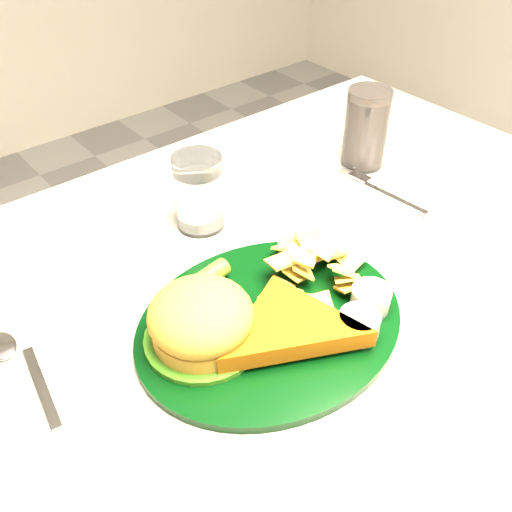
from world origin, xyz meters
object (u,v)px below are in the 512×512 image
(water_glass, at_px, (199,192))
(cola_glass, at_px, (366,129))
(table, at_px, (270,454))
(dinner_plate, at_px, (271,302))
(fork_napkin, at_px, (390,196))

(water_glass, relative_size, cola_glass, 0.85)
(table, bearing_deg, dinner_plate, -134.77)
(dinner_plate, relative_size, water_glass, 2.98)
(fork_napkin, bearing_deg, water_glass, 149.79)
(cola_glass, bearing_deg, fork_napkin, -114.12)
(dinner_plate, distance_m, fork_napkin, 0.33)
(table, height_order, cola_glass, cola_glass)
(water_glass, bearing_deg, fork_napkin, -26.14)
(dinner_plate, relative_size, fork_napkin, 2.16)
(table, height_order, fork_napkin, fork_napkin)
(table, relative_size, cola_glass, 9.33)
(table, relative_size, water_glass, 10.99)
(table, bearing_deg, water_glass, 87.28)
(water_glass, bearing_deg, cola_glass, -5.39)
(cola_glass, bearing_deg, dinner_plate, -152.63)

